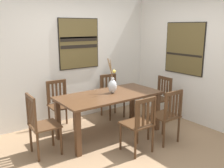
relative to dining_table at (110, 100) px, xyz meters
name	(u,v)px	position (x,y,z in m)	size (l,w,h in m)	color
ground_plane	(131,150)	(-0.05, -0.66, -0.67)	(6.40, 6.40, 0.03)	#8E7051
wall_back	(74,55)	(-0.05, 1.20, 0.69)	(6.40, 0.12, 2.70)	silver
wall_side	(205,58)	(1.81, -0.66, 0.69)	(0.12, 6.40, 2.70)	silver
dining_table	(110,100)	(0.00, 0.00, 0.00)	(1.85, 0.89, 0.77)	#51331E
centerpiece_vase	(113,85)	(0.09, 0.03, 0.26)	(0.20, 0.20, 0.63)	silver
chair_0	(167,115)	(0.60, -0.82, -0.16)	(0.43, 0.43, 0.93)	#4C301C
chair_1	(160,97)	(1.28, -0.01, -0.16)	(0.45, 0.45, 0.91)	#4C301C
chair_2	(111,94)	(0.59, 0.77, -0.17)	(0.45, 0.45, 0.92)	#4C301C
chair_3	(40,123)	(-1.27, 0.02, -0.15)	(0.43, 0.43, 0.97)	#4C301C
chair_4	(139,123)	(-0.02, -0.82, -0.17)	(0.42, 0.42, 0.92)	#4C301C
chair_5	(60,103)	(-0.61, 0.81, -0.16)	(0.44, 0.44, 0.93)	#4C301C
painting_on_back_wall	(79,44)	(0.03, 1.13, 0.94)	(0.91, 0.05, 1.03)	black
painting_on_side_wall	(184,49)	(1.74, -0.20, 0.84)	(0.05, 0.95, 1.06)	black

